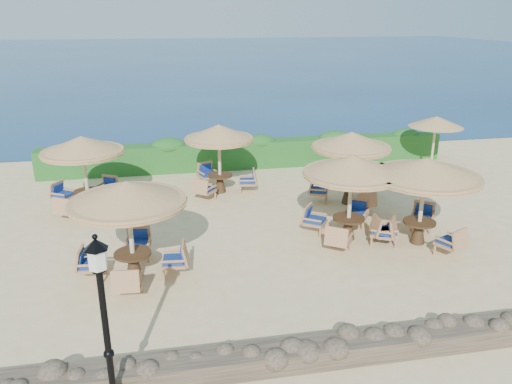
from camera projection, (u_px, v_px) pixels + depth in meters
name	position (u px, v px, depth m)	size (l,w,h in m)	color
ground	(287.00, 232.00, 15.83)	(120.00, 120.00, 0.00)	beige
sea	(182.00, 56.00, 80.56)	(160.00, 160.00, 0.00)	navy
hedge	(248.00, 154.00, 22.28)	(18.00, 0.90, 1.20)	#194F1B
stone_wall	(363.00, 347.00, 10.02)	(15.00, 0.65, 0.44)	brown
lamp_post	(107.00, 336.00, 8.18)	(0.44, 0.44, 3.31)	black
extra_parasol	(436.00, 122.00, 21.27)	(2.30, 2.30, 2.41)	beige
cafe_set_0	(129.00, 211.00, 12.50)	(2.98, 2.98, 2.65)	beige
cafe_set_1	(351.00, 181.00, 14.72)	(2.94, 2.94, 2.65)	beige
cafe_set_2	(425.00, 180.00, 14.40)	(3.21, 3.21, 2.65)	beige
cafe_set_3	(84.00, 160.00, 16.99)	(2.80, 2.80, 2.65)	beige
cafe_set_4	(219.00, 145.00, 18.72)	(2.74, 2.74, 2.65)	beige
cafe_set_5	(351.00, 153.00, 17.55)	(2.83, 2.83, 2.65)	beige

